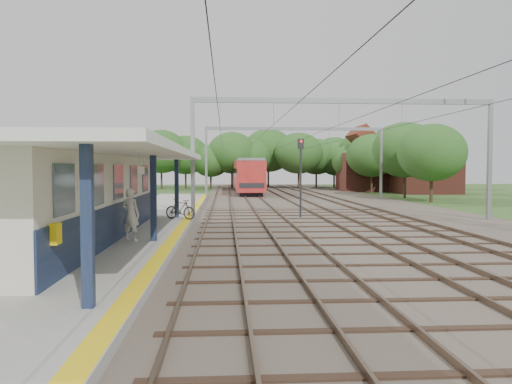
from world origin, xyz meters
name	(u,v)px	position (x,y,z in m)	size (l,w,h in m)	color
ground	(348,285)	(0.00, 0.00, 0.00)	(160.00, 160.00, 0.00)	#2D4C1E
ballast_bed	(308,203)	(4.00, 30.00, 0.05)	(18.00, 90.00, 0.10)	#473D33
platform	(145,222)	(-7.50, 14.00, 0.17)	(5.00, 52.00, 0.35)	gray
yellow_stripe	(187,219)	(-5.25, 14.00, 0.35)	(0.45, 52.00, 0.01)	yellow
station_building	(80,195)	(-8.88, 7.00, 2.04)	(3.41, 18.00, 3.40)	beige
canopy	(102,153)	(-7.77, 6.00, 3.64)	(6.40, 20.00, 3.44)	#121E3A
rail_tracks	(280,201)	(1.50, 30.00, 0.18)	(11.80, 88.00, 0.15)	brown
catenary_system	(311,136)	(3.39, 25.28, 5.51)	(17.22, 88.00, 7.00)	gray
tree_band	(275,155)	(3.84, 57.12, 4.92)	(31.72, 30.88, 8.82)	#382619
house_near	(426,169)	(21.00, 46.00, 2.99)	(7.00, 6.12, 7.89)	brown
house_far	(371,167)	(16.00, 52.00, 3.23)	(8.00, 6.12, 8.66)	brown
person	(131,215)	(-6.76, 6.05, 1.34)	(0.72, 0.47, 1.97)	silver
bicycle	(180,209)	(-5.60, 13.70, 0.90)	(0.51, 1.82, 1.09)	black
train	(244,174)	(-0.50, 56.52, 2.22)	(3.05, 37.95, 3.99)	black
signal_post	(301,167)	(1.35, 17.07, 3.16)	(0.37, 0.31, 4.83)	black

